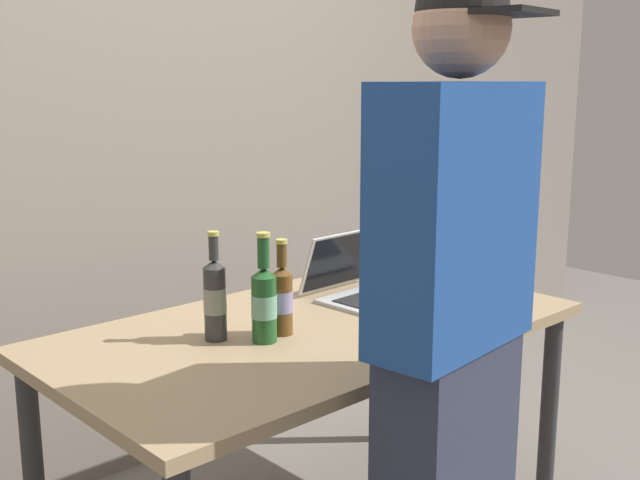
# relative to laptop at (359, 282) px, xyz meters

# --- Properties ---
(desk) EXTENTS (1.56, 0.87, 0.74)m
(desk) POSITION_rel_laptop_xyz_m (-0.31, -0.12, -0.13)
(desk) COLOR #9E8460
(desk) RESTS_ON ground
(laptop) EXTENTS (0.34, 0.30, 0.21)m
(laptop) POSITION_rel_laptop_xyz_m (0.00, 0.00, 0.00)
(laptop) COLOR #B7BABC
(laptop) RESTS_ON desk
(beer_bottle_green) EXTENTS (0.06, 0.06, 0.27)m
(beer_bottle_green) POSITION_rel_laptop_xyz_m (-0.44, -0.12, 0.06)
(beer_bottle_green) COLOR brown
(beer_bottle_green) RESTS_ON desk
(beer_bottle_brown) EXTENTS (0.07, 0.07, 0.31)m
(beer_bottle_brown) POSITION_rel_laptop_xyz_m (-0.52, -0.14, 0.07)
(beer_bottle_brown) COLOR #1E5123
(beer_bottle_brown) RESTS_ON desk
(beer_bottle_dark) EXTENTS (0.06, 0.06, 0.31)m
(beer_bottle_dark) POSITION_rel_laptop_xyz_m (-0.61, -0.03, 0.07)
(beer_bottle_dark) COLOR #333333
(beer_bottle_dark) RESTS_ON desk
(person_figure) EXTENTS (0.46, 0.30, 1.69)m
(person_figure) POSITION_rel_laptop_xyz_m (-0.44, -0.71, 0.09)
(person_figure) COLOR #2D3347
(person_figure) RESTS_ON ground
(back_wall) EXTENTS (6.00, 0.10, 2.60)m
(back_wall) POSITION_rel_laptop_xyz_m (-0.31, 0.80, 0.51)
(back_wall) COLOR gray
(back_wall) RESTS_ON ground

